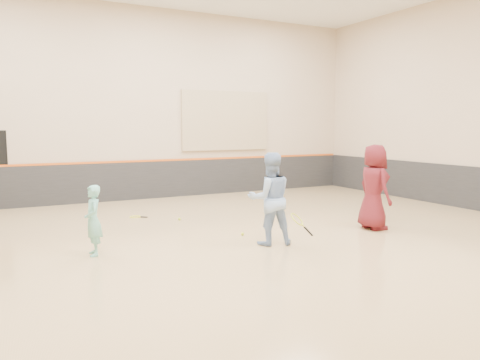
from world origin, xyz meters
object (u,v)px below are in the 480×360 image
instructor (270,199)px  spare_racket (135,216)px  girl (93,220)px  young_man (374,187)px

instructor → spare_racket: 4.36m
girl → young_man: size_ratio=0.66×
spare_racket → girl: bearing=-116.5°
spare_racket → instructor: bearing=-67.3°
girl → instructor: bearing=78.8°
spare_racket → young_man: bearing=-40.7°
girl → instructor: 3.32m
young_man → girl: bearing=90.8°
instructor → spare_racket: (-1.65, 3.94, -0.88)m
girl → spare_racket: bearing=155.9°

